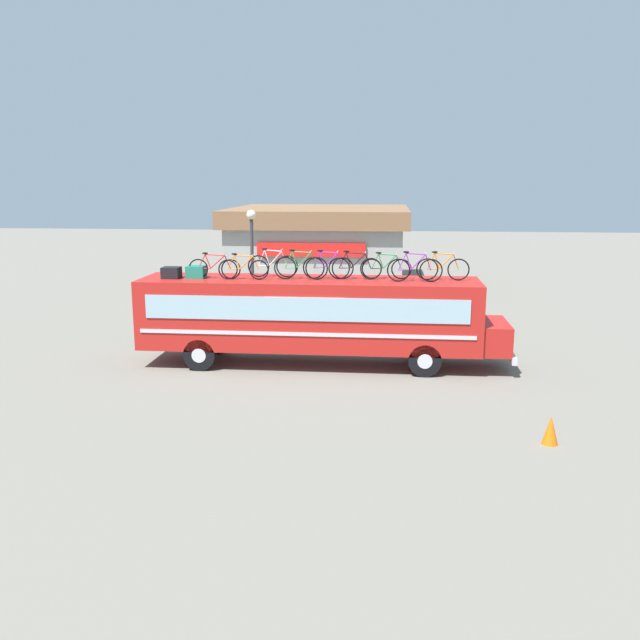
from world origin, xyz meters
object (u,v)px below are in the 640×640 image
object	(u,v)px
bus	(315,314)
street_lamp	(252,250)
rooftop_bicycle_9	(443,268)
rooftop_bicycle_1	(214,268)
rooftop_bicycle_5	(328,267)
rooftop_bicycle_4	(301,267)
rooftop_bicycle_7	(386,268)
luggage_bag_2	(196,272)
traffic_cone	(550,430)
rooftop_bicycle_8	(415,269)
rooftop_bicycle_6	(355,267)
rooftop_bicycle_2	(243,269)
luggage_bag_1	(171,273)
rooftop_bicycle_3	(273,265)

from	to	relation	value
bus	street_lamp	size ratio (longest dim) A/B	2.50
bus	rooftop_bicycle_9	distance (m)	4.43
rooftop_bicycle_1	bus	bearing A→B (deg)	3.75
rooftop_bicycle_1	rooftop_bicycle_5	size ratio (longest dim) A/B	1.04
rooftop_bicycle_4	rooftop_bicycle_7	world-z (taller)	rooftop_bicycle_4
luggage_bag_2	traffic_cone	xyz separation A→B (m)	(10.16, -6.31, -2.74)
rooftop_bicycle_1	rooftop_bicycle_5	distance (m)	3.73
bus	rooftop_bicycle_5	bearing A→B (deg)	13.31
luggage_bag_2	rooftop_bicycle_8	xyz separation A→B (m)	(7.16, -0.17, 0.20)
rooftop_bicycle_6	rooftop_bicycle_7	xyz separation A→B (m)	(1.02, 0.17, -0.02)
rooftop_bicycle_4	rooftop_bicycle_6	world-z (taller)	rooftop_bicycle_4
rooftop_bicycle_1	rooftop_bicycle_2	world-z (taller)	rooftop_bicycle_1
rooftop_bicycle_1	traffic_cone	distance (m)	11.70
bus	rooftop_bicycle_6	bearing A→B (deg)	5.21
bus	rooftop_bicycle_8	bearing A→B (deg)	-4.59
rooftop_bicycle_2	rooftop_bicycle_8	distance (m)	5.53
rooftop_bicycle_2	street_lamp	size ratio (longest dim) A/B	0.34
rooftop_bicycle_2	rooftop_bicycle_7	distance (m)	4.67
rooftop_bicycle_4	rooftop_bicycle_5	bearing A→B (deg)	13.10
rooftop_bicycle_8	traffic_cone	world-z (taller)	rooftop_bicycle_8
bus	luggage_bag_1	world-z (taller)	luggage_bag_1
rooftop_bicycle_2	rooftop_bicycle_8	bearing A→B (deg)	0.39
rooftop_bicycle_3	traffic_cone	size ratio (longest dim) A/B	2.44
luggage_bag_2	rooftop_bicycle_2	distance (m)	1.65
rooftop_bicycle_2	rooftop_bicycle_9	xyz separation A→B (m)	(6.45, 0.47, 0.03)
bus	luggage_bag_1	xyz separation A→B (m)	(-4.73, -0.24, 1.36)
bus	rooftop_bicycle_8	xyz separation A→B (m)	(3.22, -0.26, 1.58)
luggage_bag_2	rooftop_bicycle_3	size ratio (longest dim) A/B	0.35
luggage_bag_2	traffic_cone	bearing A→B (deg)	-31.83
rooftop_bicycle_1	street_lamp	world-z (taller)	street_lamp
rooftop_bicycle_2	rooftop_bicycle_9	distance (m)	6.46
rooftop_bicycle_5	traffic_cone	world-z (taller)	rooftop_bicycle_5
bus	rooftop_bicycle_7	xyz separation A→B (m)	(2.33, 0.29, 1.54)
luggage_bag_2	rooftop_bicycle_9	size ratio (longest dim) A/B	0.34
luggage_bag_1	rooftop_bicycle_5	world-z (taller)	rooftop_bicycle_5
rooftop_bicycle_5	rooftop_bicycle_7	distance (m)	1.91
rooftop_bicycle_2	street_lamp	xyz separation A→B (m)	(-0.92, 6.06, -0.01)
luggage_bag_1	rooftop_bicycle_8	distance (m)	7.96
rooftop_bicycle_1	rooftop_bicycle_2	xyz separation A→B (m)	(0.98, -0.08, -0.00)
rooftop_bicycle_2	rooftop_bicycle_3	world-z (taller)	rooftop_bicycle_3
luggage_bag_2	rooftop_bicycle_6	distance (m)	5.25
rooftop_bicycle_5	street_lamp	xyz separation A→B (m)	(-3.65, 5.66, -0.05)
luggage_bag_1	rooftop_bicycle_2	xyz separation A→B (m)	(2.43, -0.06, 0.18)
rooftop_bicycle_1	traffic_cone	bearing A→B (deg)	-33.02
rooftop_bicycle_2	rooftop_bicycle_7	xyz separation A→B (m)	(4.64, 0.58, 0.01)
rooftop_bicycle_3	street_lamp	size ratio (longest dim) A/B	0.35
rooftop_bicycle_7	rooftop_bicycle_8	bearing A→B (deg)	-31.46
rooftop_bicycle_6	rooftop_bicycle_9	distance (m)	2.84
rooftop_bicycle_9	traffic_cone	size ratio (longest dim) A/B	2.46
luggage_bag_1	rooftop_bicycle_6	world-z (taller)	rooftop_bicycle_6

